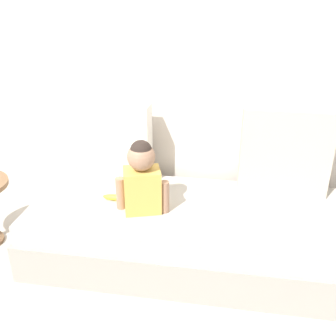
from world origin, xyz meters
name	(u,v)px	position (x,y,z in m)	size (l,w,h in m)	color
ground_plane	(189,258)	(0.00, 0.00, 0.00)	(12.00, 12.00, 0.00)	#B2ADA3
back_wall	(203,47)	(0.00, 0.53, 1.26)	(5.22, 0.10, 2.51)	silver
couch	(190,233)	(0.00, 0.00, 0.19)	(2.02, 0.81, 0.39)	#9C978F
throw_pillow_left	(115,142)	(-0.56, 0.30, 0.65)	(0.49, 0.16, 0.53)	silver
throw_pillow_right	(285,151)	(0.56, 0.30, 0.67)	(0.55, 0.16, 0.56)	#C1B29E
toddler	(142,178)	(-0.28, -0.08, 0.60)	(0.32, 0.22, 0.45)	gold
banana	(116,197)	(-0.47, 0.00, 0.41)	(0.17, 0.04, 0.04)	yellow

